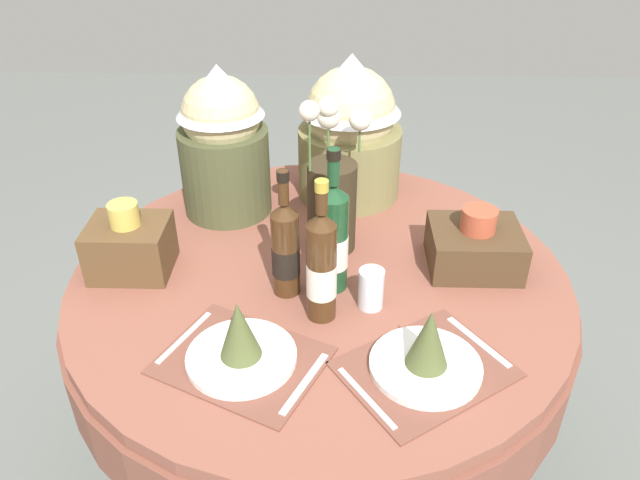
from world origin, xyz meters
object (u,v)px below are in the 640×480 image
object	(u,v)px
wine_bottle_left	(333,238)
tumbler_mid	(371,289)
place_setting_right	(427,354)
woven_basket_side_left	(130,246)
place_setting_left	(240,345)
wine_bottle_centre	(285,249)
flower_vase	(332,193)
wine_bottle_right	(322,267)
dining_table	(320,311)
woven_basket_side_right	(475,245)
gift_tub_back_centre	(350,124)
gift_tub_back_left	(223,136)

from	to	relation	value
wine_bottle_left	tumbler_mid	distance (m)	0.15
wine_bottle_left	place_setting_right	bearing A→B (deg)	-55.31
tumbler_mid	woven_basket_side_left	xyz separation A→B (m)	(-0.62, 0.13, 0.02)
place_setting_left	wine_bottle_centre	bearing A→B (deg)	72.60
flower_vase	wine_bottle_left	xyz separation A→B (m)	(0.00, -0.19, -0.02)
place_setting_left	place_setting_right	size ratio (longest dim) A/B	0.98
wine_bottle_right	woven_basket_side_left	size ratio (longest dim) A/B	1.77
place_setting_left	tumbler_mid	distance (m)	0.35
place_setting_right	tumbler_mid	xyz separation A→B (m)	(-0.11, 0.22, 0.00)
dining_table	tumbler_mid	xyz separation A→B (m)	(0.13, -0.13, 0.18)
place_setting_right	place_setting_left	bearing A→B (deg)	177.76
place_setting_left	wine_bottle_right	distance (m)	0.25
dining_table	woven_basket_side_right	size ratio (longest dim) A/B	5.65
tumbler_mid	gift_tub_back_centre	xyz separation A→B (m)	(-0.05, 0.57, 0.18)
wine_bottle_centre	tumbler_mid	xyz separation A→B (m)	(0.21, -0.05, -0.08)
wine_bottle_left	dining_table	bearing A→B (deg)	120.32
place_setting_right	woven_basket_side_left	bearing A→B (deg)	154.41
place_setting_left	woven_basket_side_left	xyz separation A→B (m)	(-0.33, 0.33, 0.03)
dining_table	flower_vase	size ratio (longest dim) A/B	3.03
gift_tub_back_centre	woven_basket_side_left	bearing A→B (deg)	-142.02
place_setting_right	tumbler_mid	bearing A→B (deg)	116.80
wine_bottle_right	wine_bottle_left	bearing A→B (deg)	78.36
wine_bottle_centre	woven_basket_side_right	world-z (taller)	wine_bottle_centre
woven_basket_side_right	gift_tub_back_left	bearing A→B (deg)	157.79
place_setting_left	place_setting_right	bearing A→B (deg)	-2.24
flower_vase	wine_bottle_right	world-z (taller)	flower_vase
place_setting_left	tumbler_mid	size ratio (longest dim) A/B	4.09
place_setting_right	wine_bottle_left	xyz separation A→B (m)	(-0.20, 0.29, 0.10)
place_setting_left	gift_tub_back_centre	xyz separation A→B (m)	(0.24, 0.77, 0.19)
tumbler_mid	woven_basket_side_right	bearing A→B (deg)	32.87
tumbler_mid	gift_tub_back_left	distance (m)	0.65
dining_table	wine_bottle_centre	xyz separation A→B (m)	(-0.08, -0.08, 0.26)
wine_bottle_left	gift_tub_back_centre	distance (m)	0.51
tumbler_mid	woven_basket_side_right	xyz separation A→B (m)	(0.28, 0.18, 0.01)
gift_tub_back_left	woven_basket_side_left	xyz separation A→B (m)	(-0.20, -0.33, -0.16)
woven_basket_side_right	gift_tub_back_centre	bearing A→B (deg)	129.35
tumbler_mid	gift_tub_back_centre	distance (m)	0.61
woven_basket_side_right	wine_bottle_centre	bearing A→B (deg)	-165.43
place_setting_right	woven_basket_side_left	xyz separation A→B (m)	(-0.72, 0.35, 0.03)
wine_bottle_right	place_setting_right	bearing A→B (deg)	-38.00
wine_bottle_right	tumbler_mid	xyz separation A→B (m)	(0.12, 0.04, -0.09)
gift_tub_back_left	woven_basket_side_left	bearing A→B (deg)	-121.31
wine_bottle_right	wine_bottle_centre	bearing A→B (deg)	134.14
wine_bottle_left	wine_bottle_right	bearing A→B (deg)	-101.64
place_setting_right	flower_vase	bearing A→B (deg)	113.04
gift_tub_back_centre	wine_bottle_centre	bearing A→B (deg)	-106.95
wine_bottle_left	wine_bottle_centre	distance (m)	0.12
wine_bottle_right	dining_table	bearing A→B (deg)	93.13
gift_tub_back_centre	woven_basket_side_right	bearing A→B (deg)	-50.65
wine_bottle_left	tumbler_mid	world-z (taller)	wine_bottle_left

